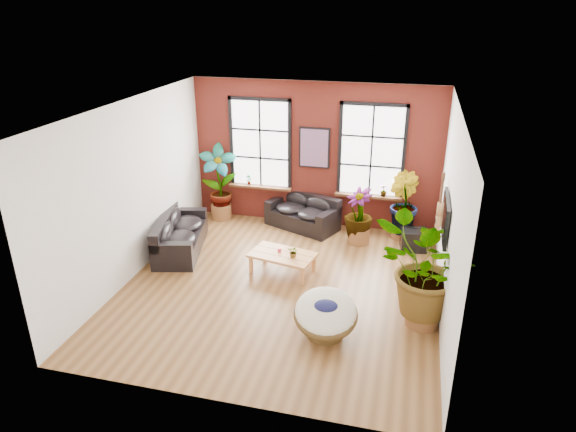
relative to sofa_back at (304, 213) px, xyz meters
The scene contains 19 objects.
room 3.11m from the sofa_back, 86.19° to the right, with size 6.04×6.54×3.54m.
sofa_back is the anchor object (origin of this frame).
sofa_left 3.11m from the sofa_back, 141.28° to the right, with size 1.33×2.22×0.82m.
coffee_table 2.36m from the sofa_back, 88.13° to the right, with size 1.43×1.00×0.50m.
papasan_chair 4.49m from the sofa_back, 72.90° to the right, with size 1.22×1.23×0.80m.
poster 1.62m from the sofa_back, 54.40° to the left, with size 0.74×0.06×0.98m.
tv_wall_unit 4.07m from the sofa_back, 36.74° to the right, with size 0.13×1.86×1.20m.
media_box 2.75m from the sofa_back, 13.38° to the right, with size 0.63×0.55×0.47m.
pot_back_left 2.17m from the sofa_back, behind, with size 0.65×0.65×0.38m.
pot_back_right 2.38m from the sofa_back, ahead, with size 0.50×0.50×0.35m.
pot_right_wall 4.60m from the sofa_back, 51.07° to the right, with size 0.74×0.74×0.42m.
pot_mid 1.55m from the sofa_back, 22.05° to the right, with size 0.66×0.66×0.36m.
floor_plant_back_left 2.29m from the sofa_back, behind, with size 0.94×0.63×1.78m, color #204B14.
floor_plant_back_right 2.40m from the sofa_back, ahead, with size 0.79×0.64×1.44m, color #204B14.
floor_plant_right_wall 4.62m from the sofa_back, 51.44° to the right, with size 1.59×1.38×1.77m, color #204B14.
floor_plant_mid 1.55m from the sofa_back, 21.92° to the right, with size 0.66×0.66×1.17m, color #204B14.
table_plant 2.49m from the sofa_back, 82.26° to the right, with size 0.22×0.19×0.24m, color #204B14.
sill_plant_left 1.63m from the sofa_back, behind, with size 0.14×0.10×0.27m, color #204B14.
sill_plant_right 2.01m from the sofa_back, ahead, with size 0.15×0.15×0.27m, color #204B14.
Camera 1 is at (2.27, -8.47, 5.21)m, focal length 32.00 mm.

